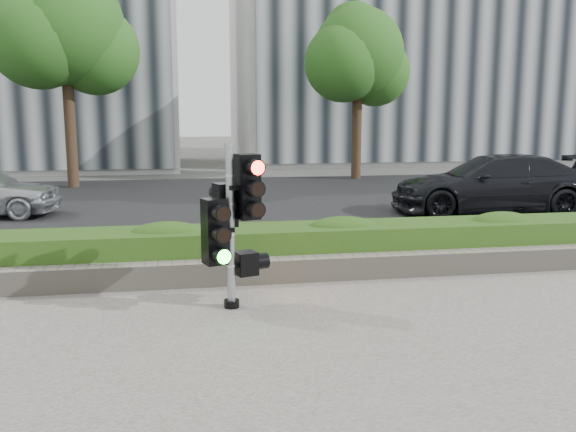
# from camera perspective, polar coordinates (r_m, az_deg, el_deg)

# --- Properties ---
(ground) EXTENTS (120.00, 120.00, 0.00)m
(ground) POSITION_cam_1_polar(r_m,az_deg,el_deg) (7.03, -1.57, -10.63)
(ground) COLOR #51514C
(ground) RESTS_ON ground
(road) EXTENTS (60.00, 13.00, 0.02)m
(road) POSITION_cam_1_polar(r_m,az_deg,el_deg) (16.74, -6.57, 1.19)
(road) COLOR black
(road) RESTS_ON ground
(curb) EXTENTS (60.00, 0.25, 0.12)m
(curb) POSITION_cam_1_polar(r_m,az_deg,el_deg) (10.01, -4.21, -4.14)
(curb) COLOR gray
(curb) RESTS_ON ground
(stone_wall) EXTENTS (12.00, 0.32, 0.34)m
(stone_wall) POSITION_cam_1_polar(r_m,az_deg,el_deg) (8.77, -3.39, -5.16)
(stone_wall) COLOR gray
(stone_wall) RESTS_ON sidewalk
(hedge) EXTENTS (12.00, 1.00, 0.68)m
(hedge) POSITION_cam_1_polar(r_m,az_deg,el_deg) (9.36, -3.86, -3.16)
(hedge) COLOR #548328
(hedge) RESTS_ON sidewalk
(building_right) EXTENTS (18.00, 10.00, 12.00)m
(building_right) POSITION_cam_1_polar(r_m,az_deg,el_deg) (33.91, 11.17, 15.43)
(building_right) COLOR #B7B7B2
(building_right) RESTS_ON ground
(tree_left) EXTENTS (4.61, 4.03, 7.34)m
(tree_left) POSITION_cam_1_polar(r_m,az_deg,el_deg) (21.55, -20.19, 15.96)
(tree_left) COLOR black
(tree_left) RESTS_ON ground
(tree_right) EXTENTS (4.10, 3.58, 6.53)m
(tree_right) POSITION_cam_1_polar(r_m,az_deg,el_deg) (23.10, 6.50, 14.60)
(tree_right) COLOR black
(tree_right) RESTS_ON ground
(traffic_signal) EXTENTS (0.75, 0.64, 2.05)m
(traffic_signal) POSITION_cam_1_polar(r_m,az_deg,el_deg) (7.52, -5.32, -0.17)
(traffic_signal) COLOR black
(traffic_signal) RESTS_ON sidewalk
(car_dark) EXTENTS (5.11, 2.56, 1.42)m
(car_dark) POSITION_cam_1_polar(r_m,az_deg,el_deg) (15.75, 18.58, 2.88)
(car_dark) COLOR black
(car_dark) RESTS_ON road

